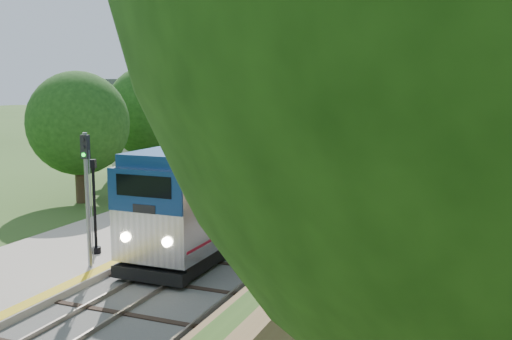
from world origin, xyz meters
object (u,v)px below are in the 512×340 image
at_px(station_building, 170,125).
at_px(lamppost_far, 95,212).
at_px(signal_gantry, 406,109).
at_px(train, 398,123).
at_px(signal_platform, 87,185).
at_px(signal_farside, 388,153).

xyz_separation_m(station_building, lamppost_far, (10.15, -23.45, -1.91)).
bearing_deg(station_building, lamppost_far, -66.60).
height_order(station_building, signal_gantry, station_building).
bearing_deg(signal_gantry, train, 102.04).
xyz_separation_m(station_building, signal_platform, (11.10, -25.06, -0.45)).
bearing_deg(signal_farside, station_building, 152.76).
relative_size(signal_gantry, train, 0.07).
xyz_separation_m(station_building, signal_farside, (20.20, -10.40, -0.37)).
distance_m(signal_gantry, lamppost_far, 48.92).
bearing_deg(signal_platform, signal_farside, 58.16).
xyz_separation_m(station_building, signal_gantry, (16.47, 24.99, 0.73)).
height_order(lamppost_far, signal_platform, signal_platform).
height_order(train, lamppost_far, train).
xyz_separation_m(signal_gantry, signal_farside, (3.73, -35.39, -1.10)).
relative_size(train, lamppost_far, 31.32).
height_order(signal_gantry, lamppost_far, signal_gantry).
bearing_deg(signal_gantry, signal_platform, -96.13).
xyz_separation_m(signal_gantry, train, (-2.47, 11.58, -2.46)).
bearing_deg(signal_platform, station_building, 113.89).
xyz_separation_m(train, signal_platform, (-2.90, -61.63, 1.28)).
bearing_deg(signal_farside, lamppost_far, -127.59).
xyz_separation_m(train, signal_farside, (6.20, -46.97, 1.35)).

